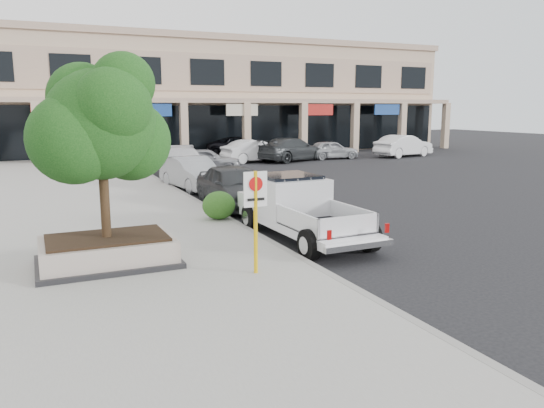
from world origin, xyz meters
The scene contains 19 objects.
ground centered at (0.00, 0.00, 0.00)m, with size 120.00×120.00×0.00m, color black.
sidewalk centered at (-5.50, 6.00, 0.07)m, with size 8.00×52.00×0.15m, color gray.
curb centered at (-1.55, 6.00, 0.07)m, with size 0.20×52.00×0.15m, color gray.
strip_mall centered at (8.00, 33.93, 4.75)m, with size 40.55×12.43×9.50m.
planter centered at (-5.96, 0.82, 0.48)m, with size 3.20×2.20×0.68m.
planter_tree centered at (-5.83, 0.97, 3.41)m, with size 2.90×2.55×4.00m.
no_parking_sign centered at (-3.03, -1.23, 1.63)m, with size 0.55×0.09×2.30m.
hedge centered at (-1.91, 4.61, 0.62)m, with size 1.10×0.99×0.94m, color #214E16.
pickup_truck centered at (-0.35, 1.54, 0.90)m, with size 2.13×5.75×1.81m, color white, non-canonical shape.
curb_car_a centered at (-0.39, 7.23, 0.82)m, with size 1.94×4.82×1.64m, color #2C2F31.
curb_car_b centered at (-0.64, 12.17, 0.76)m, with size 1.62×4.64×1.53m, color #919498.
curb_car_c centered at (0.01, 16.43, 0.83)m, with size 2.32×5.71×1.66m, color silver.
curb_car_d centered at (-0.54, 25.21, 0.73)m, with size 2.42×5.24×1.46m, color black.
lot_car_a centered at (2.00, 18.63, 0.71)m, with size 1.69×4.20×1.43m, color #9E9FA5.
lot_car_b centered at (6.87, 22.60, 0.78)m, with size 1.66×4.75×1.57m, color silver.
lot_car_c centered at (9.52, 22.15, 0.83)m, with size 2.33×5.74×1.67m, color #2C2F31.
lot_car_d centered at (7.74, 27.83, 0.74)m, with size 2.45×5.32×1.48m, color black.
lot_car_e centered at (12.88, 22.32, 0.69)m, with size 1.63×4.06×1.38m, color #ADB0B5.
lot_car_f centered at (18.97, 21.62, 0.84)m, with size 1.78×5.10×1.68m, color silver.
Camera 1 is at (-7.41, -11.79, 3.82)m, focal length 35.00 mm.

